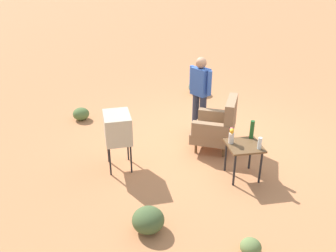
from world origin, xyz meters
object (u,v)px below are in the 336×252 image
at_px(armchair, 218,126).
at_px(bottle_short_clear, 260,143).
at_px(side_table, 244,150).
at_px(person_standing, 200,91).
at_px(bottle_wine_green, 252,130).
at_px(flower_vase, 231,135).
at_px(tv_on_stand, 118,128).

distance_m(armchair, bottle_short_clear, 1.23).
distance_m(side_table, bottle_short_clear, 0.31).
distance_m(person_standing, bottle_wine_green, 1.65).
distance_m(side_table, flower_vase, 0.33).
distance_m(bottle_short_clear, flower_vase, 0.47).
distance_m(tv_on_stand, bottle_short_clear, 2.37).
xyz_separation_m(bottle_wine_green, flower_vase, (0.12, -0.40, -0.01)).
bearing_deg(bottle_wine_green, armchair, -157.04).
bearing_deg(armchair, bottle_short_clear, 15.24).
height_order(armchair, bottle_short_clear, armchair).
xyz_separation_m(armchair, person_standing, (-0.78, -0.18, 0.44)).
height_order(bottle_short_clear, bottle_wine_green, bottle_wine_green).
relative_size(armchair, person_standing, 0.65).
relative_size(armchair, flower_vase, 4.00).
bearing_deg(flower_vase, side_table, 63.15).
distance_m(armchair, flower_vase, 0.95).
bearing_deg(tv_on_stand, flower_vase, 73.27).
distance_m(armchair, bottle_wine_green, 0.90).
distance_m(side_table, tv_on_stand, 2.16).
bearing_deg(armchair, bottle_wine_green, 22.96).
relative_size(armchair, side_table, 1.72).
relative_size(tv_on_stand, person_standing, 0.63).
height_order(tv_on_stand, bottle_short_clear, tv_on_stand).
height_order(side_table, flower_vase, flower_vase).
relative_size(armchair, tv_on_stand, 1.03).
relative_size(tv_on_stand, flower_vase, 3.89).
relative_size(side_table, tv_on_stand, 0.60).
height_order(armchair, person_standing, person_standing).
bearing_deg(side_table, person_standing, -170.11).
height_order(side_table, bottle_short_clear, bottle_short_clear).
bearing_deg(person_standing, tv_on_stand, -56.85).
bearing_deg(side_table, flower_vase, -116.85).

